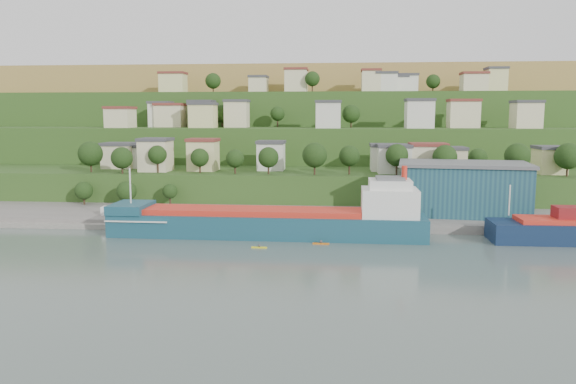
# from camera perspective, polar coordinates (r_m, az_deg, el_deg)

# --- Properties ---
(ground) EXTENTS (500.00, 500.00, 0.00)m
(ground) POSITION_cam_1_polar(r_m,az_deg,el_deg) (113.25, 1.27, -5.61)
(ground) COLOR #4D5D57
(ground) RESTS_ON ground
(quay) EXTENTS (220.00, 26.00, 4.00)m
(quay) POSITION_cam_1_polar(r_m,az_deg,el_deg) (140.95, 10.21, -3.06)
(quay) COLOR slate
(quay) RESTS_ON ground
(pebble_beach) EXTENTS (40.00, 18.00, 2.40)m
(pebble_beach) POSITION_cam_1_polar(r_m,az_deg,el_deg) (148.26, -19.86, -2.87)
(pebble_beach) COLOR slate
(pebble_beach) RESTS_ON ground
(hillside) EXTENTS (360.00, 210.83, 96.00)m
(hillside) POSITION_cam_1_polar(r_m,az_deg,el_deg) (279.86, 3.62, 2.42)
(hillside) COLOR #284719
(hillside) RESTS_ON ground
(cargo_ship_near) EXTENTS (68.80, 11.66, 17.66)m
(cargo_ship_near) POSITION_cam_1_polar(r_m,az_deg,el_deg) (122.62, -1.15, -3.22)
(cargo_ship_near) COLOR #154350
(cargo_ship_near) RESTS_ON ground
(warehouse) EXTENTS (33.05, 22.58, 12.80)m
(warehouse) POSITION_cam_1_polar(r_m,az_deg,el_deg) (145.32, 17.33, 0.40)
(warehouse) COLOR #1B4053
(warehouse) RESTS_ON quay
(caravan) EXTENTS (6.44, 3.02, 2.93)m
(caravan) POSITION_cam_1_polar(r_m,az_deg,el_deg) (143.96, -17.16, -1.98)
(caravan) COLOR white
(caravan) RESTS_ON pebble_beach
(dinghy) EXTENTS (3.81, 1.73, 0.74)m
(dinghy) POSITION_cam_1_polar(r_m,az_deg,el_deg) (141.30, -17.90, -2.65)
(dinghy) COLOR silver
(dinghy) RESTS_ON pebble_beach
(kayak_orange) EXTENTS (3.43, 0.64, 0.86)m
(kayak_orange) POSITION_cam_1_polar(r_m,az_deg,el_deg) (115.85, 3.36, -5.19)
(kayak_orange) COLOR #CD6612
(kayak_orange) RESTS_ON ground
(kayak_yellow) EXTENTS (3.15, 0.64, 0.78)m
(kayak_yellow) POSITION_cam_1_polar(r_m,az_deg,el_deg) (112.56, -2.94, -5.58)
(kayak_yellow) COLOR yellow
(kayak_yellow) RESTS_ON ground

